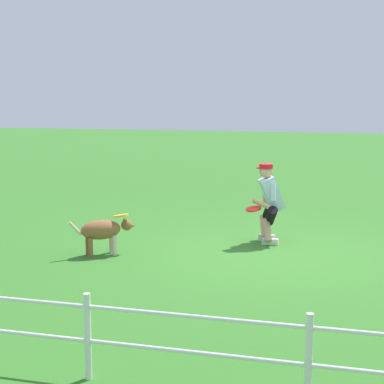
{
  "coord_description": "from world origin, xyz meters",
  "views": [
    {
      "loc": [
        -1.23,
        9.26,
        2.41
      ],
      "look_at": [
        1.24,
        0.06,
        0.9
      ],
      "focal_mm": 58.31,
      "sensor_mm": 36.0,
      "label": 1
    }
  ],
  "objects_px": {
    "frisbee_flying": "(121,215)",
    "frisbee_held": "(253,209)",
    "person": "(269,201)",
    "dog": "(104,231)"
  },
  "relations": [
    {
      "from": "frisbee_flying",
      "to": "frisbee_held",
      "type": "height_order",
      "value": "frisbee_held"
    },
    {
      "from": "dog",
      "to": "frisbee_held",
      "type": "height_order",
      "value": "frisbee_held"
    },
    {
      "from": "dog",
      "to": "frisbee_flying",
      "type": "relative_size",
      "value": 3.63
    },
    {
      "from": "dog",
      "to": "person",
      "type": "bearing_deg",
      "value": -5.43
    },
    {
      "from": "frisbee_flying",
      "to": "frisbee_held",
      "type": "bearing_deg",
      "value": -153.37
    },
    {
      "from": "frisbee_held",
      "to": "dog",
      "type": "bearing_deg",
      "value": 27.8
    },
    {
      "from": "person",
      "to": "dog",
      "type": "relative_size",
      "value": 1.52
    },
    {
      "from": "person",
      "to": "frisbee_held",
      "type": "relative_size",
      "value": 5.26
    },
    {
      "from": "dog",
      "to": "frisbee_held",
      "type": "bearing_deg",
      "value": -9.63
    },
    {
      "from": "frisbee_held",
      "to": "person",
      "type": "bearing_deg",
      "value": -121.48
    }
  ]
}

